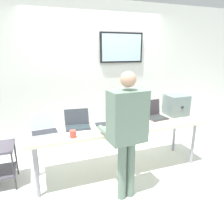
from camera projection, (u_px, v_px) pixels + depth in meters
ground at (118, 170)px, 3.34m from camera, size 8.00×8.00×0.04m
back_wall at (98, 76)px, 3.97m from camera, size 8.00×0.11×2.70m
workbench at (119, 128)px, 3.14m from camera, size 2.63×0.70×0.76m
equipment_box at (176, 105)px, 3.54m from camera, size 0.34×0.34×0.35m
laptop_station_0 at (44, 128)px, 2.83m from camera, size 0.37×0.36×0.23m
laptop_station_1 at (77, 123)px, 3.00m from camera, size 0.38×0.35×0.24m
laptop_station_2 at (106, 120)px, 3.14m from camera, size 0.40×0.35×0.22m
laptop_station_3 at (130, 117)px, 3.29m from camera, size 0.35×0.36×0.21m
laptop_station_4 at (155, 114)px, 3.42m from camera, size 0.34×0.34×0.28m
person at (127, 126)px, 2.45m from camera, size 0.47×0.61×1.61m
coffee_mug at (73, 134)px, 2.64m from camera, size 0.08×0.08×0.09m
paper_sheet at (87, 133)px, 2.79m from camera, size 0.27×0.34×0.00m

